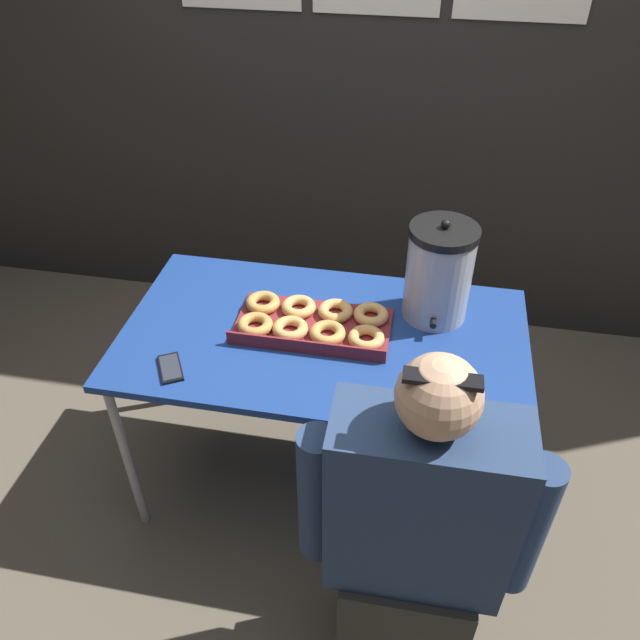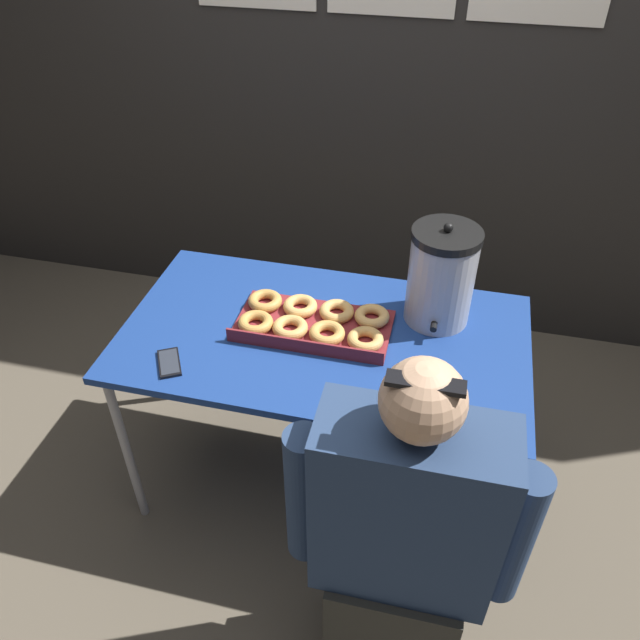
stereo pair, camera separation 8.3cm
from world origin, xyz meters
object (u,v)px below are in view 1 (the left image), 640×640
(person_seated, at_px, (413,546))
(cell_phone, at_px, (170,368))
(donut_box, at_px, (313,322))
(coffee_urn, at_px, (439,273))

(person_seated, bearing_deg, cell_phone, -25.19)
(donut_box, distance_m, cell_phone, 0.50)
(cell_phone, bearing_deg, donut_box, 6.10)
(coffee_urn, bearing_deg, donut_box, -158.65)
(person_seated, bearing_deg, donut_box, -58.95)
(cell_phone, bearing_deg, person_seated, -53.75)
(coffee_urn, relative_size, person_seated, 0.30)
(donut_box, distance_m, person_seated, 0.80)
(donut_box, bearing_deg, cell_phone, -144.67)
(coffee_urn, bearing_deg, cell_phone, -151.24)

